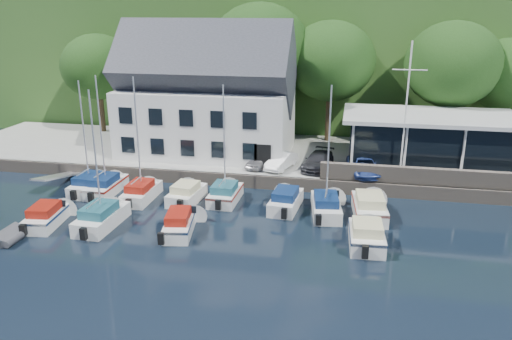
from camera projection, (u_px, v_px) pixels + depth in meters
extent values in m
plane|color=black|center=(248.00, 259.00, 26.88)|extent=(180.00, 180.00, 0.00)
cube|color=#989893|center=(290.00, 158.00, 43.05)|extent=(60.00, 13.00, 1.00)
cube|color=#6B6055|center=(279.00, 183.00, 36.98)|extent=(60.00, 0.30, 1.00)
cube|color=#305B22|center=(325.00, 38.00, 82.20)|extent=(160.00, 75.00, 16.00)
cube|color=#6B6055|center=(450.00, 178.00, 34.83)|extent=(18.00, 0.50, 1.20)
imported|color=#A9A8AD|center=(260.00, 160.00, 38.98)|extent=(2.05, 3.46, 1.10)
imported|color=white|center=(281.00, 161.00, 38.63)|extent=(2.32, 3.88, 1.21)
imported|color=#2B2C30|center=(318.00, 161.00, 38.53)|extent=(2.58, 4.59, 1.25)
imported|color=navy|center=(364.00, 165.00, 37.30)|extent=(2.22, 4.13, 1.34)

